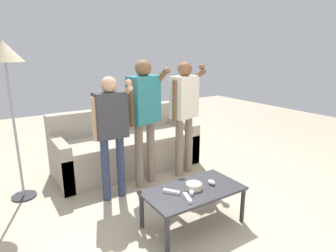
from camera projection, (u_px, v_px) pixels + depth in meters
ground_plane at (184, 212)px, 3.12m from camera, size 12.00×12.00×0.00m
couch at (126, 148)px, 4.24m from camera, size 2.06×0.85×0.87m
coffee_table at (193, 194)px, 2.81m from camera, size 0.98×0.53×0.39m
snack_bowl at (194, 186)px, 2.80m from camera, size 0.16×0.16×0.06m
game_remote_nunchuk at (212, 182)px, 2.90m from camera, size 0.06×0.09×0.05m
floor_lamp at (5, 61)px, 3.03m from camera, size 0.39×0.39×1.81m
player_left at (111, 124)px, 3.20m from camera, size 0.43×0.27×1.44m
player_center at (144, 109)px, 3.52m from camera, size 0.52×0.33×1.60m
player_right at (184, 105)px, 3.86m from camera, size 0.49×0.30×1.57m
game_remote_wand_near at (192, 191)px, 2.74m from camera, size 0.13×0.14×0.03m
game_remote_wand_far at (187, 198)px, 2.60m from camera, size 0.08×0.16×0.03m
game_remote_wand_spare at (171, 192)px, 2.72m from camera, size 0.12×0.15×0.03m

